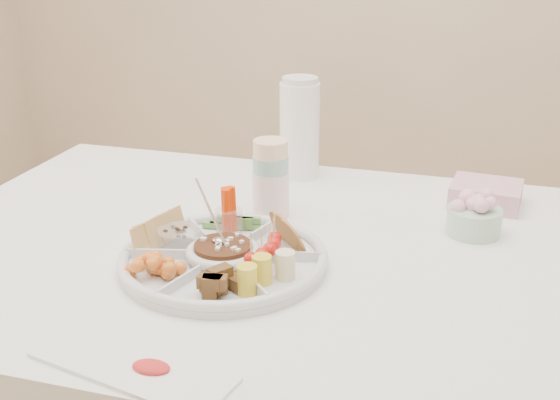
# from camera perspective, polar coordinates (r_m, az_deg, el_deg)

# --- Properties ---
(party_tray) EXTENTS (0.46, 0.46, 0.04)m
(party_tray) POSITION_cam_1_polar(r_m,az_deg,el_deg) (1.30, -4.63, -4.53)
(party_tray) COLOR white
(party_tray) RESTS_ON dining_table
(bean_dip) EXTENTS (0.13, 0.13, 0.04)m
(bean_dip) POSITION_cam_1_polar(r_m,az_deg,el_deg) (1.30, -4.64, -4.23)
(bean_dip) COLOR black
(bean_dip) RESTS_ON party_tray
(tortillas) EXTENTS (0.12, 0.12, 0.06)m
(tortillas) POSITION_cam_1_polar(r_m,az_deg,el_deg) (1.34, 0.45, -2.59)
(tortillas) COLOR brown
(tortillas) RESTS_ON party_tray
(carrot_cucumber) EXTENTS (0.13, 0.13, 0.10)m
(carrot_cucumber) POSITION_cam_1_polar(r_m,az_deg,el_deg) (1.40, -4.05, -0.67)
(carrot_cucumber) COLOR #F63800
(carrot_cucumber) RESTS_ON party_tray
(pita_raisins) EXTENTS (0.14, 0.14, 0.06)m
(pita_raisins) POSITION_cam_1_polar(r_m,az_deg,el_deg) (1.37, -9.02, -2.39)
(pita_raisins) COLOR #B98444
(pita_raisins) RESTS_ON party_tray
(cherries) EXTENTS (0.13, 0.13, 0.04)m
(cherries) POSITION_cam_1_polar(r_m,az_deg,el_deg) (1.26, -10.11, -5.12)
(cherries) COLOR orange
(cherries) RESTS_ON party_tray
(granola_chunks) EXTENTS (0.13, 0.13, 0.05)m
(granola_chunks) POSITION_cam_1_polar(r_m,az_deg,el_deg) (1.18, -5.39, -6.70)
(granola_chunks) COLOR brown
(granola_chunks) RESTS_ON party_tray
(banana_tomato) EXTENTS (0.14, 0.14, 0.09)m
(banana_tomato) POSITION_cam_1_polar(r_m,az_deg,el_deg) (1.22, 0.23, -4.44)
(banana_tomato) COLOR #FFE98B
(banana_tomato) RESTS_ON party_tray
(cup_stack) EXTENTS (0.08, 0.08, 0.22)m
(cup_stack) POSITION_cam_1_polar(r_m,az_deg,el_deg) (1.49, -0.77, 2.65)
(cup_stack) COLOR white
(cup_stack) RESTS_ON dining_table
(thermos) EXTENTS (0.10, 0.10, 0.26)m
(thermos) POSITION_cam_1_polar(r_m,az_deg,el_deg) (1.73, 1.60, 5.96)
(thermos) COLOR white
(thermos) RESTS_ON dining_table
(flower_bowl) EXTENTS (0.14, 0.14, 0.08)m
(flower_bowl) POSITION_cam_1_polar(r_m,az_deg,el_deg) (1.48, 15.53, -1.18)
(flower_bowl) COLOR #AFE6CE
(flower_bowl) RESTS_ON dining_table
(napkin_stack) EXTENTS (0.16, 0.15, 0.05)m
(napkin_stack) POSITION_cam_1_polar(r_m,az_deg,el_deg) (1.65, 16.39, 0.46)
(napkin_stack) COLOR #E1A2B2
(napkin_stack) RESTS_ON dining_table
(placemat) EXTENTS (0.32, 0.17, 0.01)m
(placemat) POSITION_cam_1_polar(r_m,az_deg,el_deg) (1.05, -11.92, -13.14)
(placemat) COLOR white
(placemat) RESTS_ON dining_table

